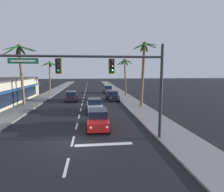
# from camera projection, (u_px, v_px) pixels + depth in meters

# --- Properties ---
(ground_plane) EXTENTS (220.00, 220.00, 0.00)m
(ground_plane) POSITION_uv_depth(u_px,v_px,m) (73.00, 143.00, 13.03)
(ground_plane) COLOR black
(sidewalk_right) EXTENTS (3.20, 110.00, 0.14)m
(sidewalk_right) POSITION_uv_depth(u_px,v_px,m) (126.00, 98.00, 33.60)
(sidewalk_right) COLOR gray
(sidewalk_right) RESTS_ON ground
(sidewalk_left) EXTENTS (3.20, 110.00, 0.14)m
(sidewalk_left) POSITION_uv_depth(u_px,v_px,m) (38.00, 100.00, 31.80)
(sidewalk_left) COLOR gray
(sidewalk_left) RESTS_ON ground
(lane_markings) EXTENTS (4.28, 89.83, 0.01)m
(lane_markings) POSITION_uv_depth(u_px,v_px,m) (86.00, 98.00, 33.87)
(lane_markings) COLOR silver
(lane_markings) RESTS_ON ground
(traffic_signal_mast) EXTENTS (10.88, 0.41, 6.97)m
(traffic_signal_mast) POSITION_uv_depth(u_px,v_px,m) (114.00, 74.00, 12.63)
(traffic_signal_mast) COLOR #2D2D33
(traffic_signal_mast) RESTS_ON ground
(sedan_lead_at_stop_bar) EXTENTS (2.01, 4.47, 1.68)m
(sedan_lead_at_stop_bar) POSITION_uv_depth(u_px,v_px,m) (98.00, 119.00, 16.17)
(sedan_lead_at_stop_bar) COLOR red
(sedan_lead_at_stop_bar) RESTS_ON ground
(sedan_third_in_queue) EXTENTS (2.07, 4.50, 1.68)m
(sedan_third_in_queue) POSITION_uv_depth(u_px,v_px,m) (95.00, 105.00, 22.67)
(sedan_third_in_queue) COLOR silver
(sedan_third_in_queue) RESTS_ON ground
(sedan_oncoming_far) EXTENTS (2.15, 4.53, 1.68)m
(sedan_oncoming_far) POSITION_uv_depth(u_px,v_px,m) (71.00, 96.00, 30.89)
(sedan_oncoming_far) COLOR black
(sedan_oncoming_far) RESTS_ON ground
(sedan_parked_nearest_kerb) EXTENTS (1.96, 4.46, 1.68)m
(sedan_parked_nearest_kerb) POSITION_uv_depth(u_px,v_px,m) (108.00, 89.00, 42.40)
(sedan_parked_nearest_kerb) COLOR #4C515B
(sedan_parked_nearest_kerb) RESTS_ON ground
(sedan_parked_mid_kerb) EXTENTS (2.01, 4.48, 1.68)m
(sedan_parked_mid_kerb) POSITION_uv_depth(u_px,v_px,m) (112.00, 95.00, 31.58)
(sedan_parked_mid_kerb) COLOR black
(sedan_parked_mid_kerb) RESTS_ON ground
(palm_left_second) EXTENTS (4.66, 4.81, 8.87)m
(palm_left_second) POSITION_uv_depth(u_px,v_px,m) (20.00, 62.00, 26.32)
(palm_left_second) COLOR brown
(palm_left_second) RESTS_ON ground
(palm_left_third) EXTENTS (3.95, 3.99, 7.31)m
(palm_left_third) POSITION_uv_depth(u_px,v_px,m) (50.00, 69.00, 41.96)
(palm_left_third) COLOR brown
(palm_left_third) RESTS_ON ground
(palm_right_second) EXTENTS (3.30, 3.25, 9.00)m
(palm_right_second) POSITION_uv_depth(u_px,v_px,m) (144.00, 64.00, 25.04)
(palm_right_second) COLOR brown
(palm_right_second) RESTS_ON ground
(palm_right_third) EXTENTS (3.47, 3.57, 7.51)m
(palm_right_third) POSITION_uv_depth(u_px,v_px,m) (125.00, 69.00, 36.65)
(palm_right_third) COLOR brown
(palm_right_third) RESTS_ON ground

